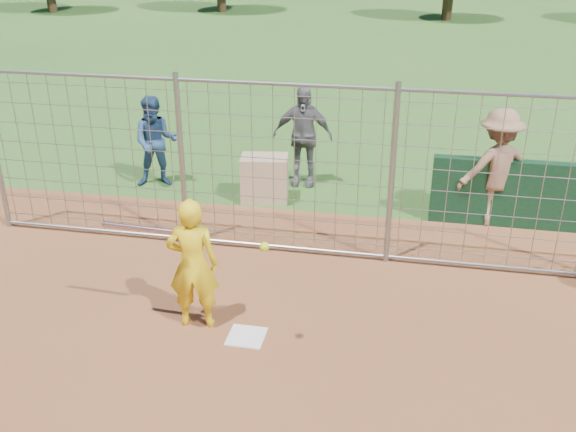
% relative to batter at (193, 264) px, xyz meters
% --- Properties ---
extents(ground, '(100.00, 100.00, 0.00)m').
position_rel_batter_xyz_m(ground, '(0.66, 0.05, -0.83)').
color(ground, '#2D591E').
rests_on(ground, ground).
extents(home_plate, '(0.43, 0.43, 0.02)m').
position_rel_batter_xyz_m(home_plate, '(0.66, -0.15, -0.82)').
color(home_plate, silver).
rests_on(home_plate, ground).
extents(dugout_wall, '(2.60, 0.20, 1.10)m').
position_rel_batter_xyz_m(dugout_wall, '(4.06, 3.65, -0.28)').
color(dugout_wall, '#11381E').
rests_on(dugout_wall, ground).
extents(batter, '(0.66, 0.49, 1.65)m').
position_rel_batter_xyz_m(batter, '(0.00, 0.00, 0.00)').
color(batter, yellow).
rests_on(batter, ground).
extents(bystander_a, '(0.96, 0.84, 1.67)m').
position_rel_batter_xyz_m(bystander_a, '(-2.15, 4.22, 0.01)').
color(bystander_a, navy).
rests_on(bystander_a, ground).
extents(bystander_b, '(1.09, 0.47, 1.86)m').
position_rel_batter_xyz_m(bystander_b, '(0.45, 4.79, 0.10)').
color(bystander_b, '#5D5E63').
rests_on(bystander_b, ground).
extents(bystander_c, '(1.39, 1.10, 1.89)m').
position_rel_batter_xyz_m(bystander_c, '(3.74, 3.71, 0.12)').
color(bystander_c, '#8E664D').
rests_on(bystander_c, ground).
extents(equipment_bin, '(0.87, 0.66, 0.80)m').
position_rel_batter_xyz_m(equipment_bin, '(-0.06, 3.91, -0.43)').
color(equipment_bin, tan).
rests_on(equipment_bin, ground).
extents(equipment_in_play, '(1.98, 0.29, 0.10)m').
position_rel_batter_xyz_m(equipment_in_play, '(-0.18, -0.25, 0.52)').
color(equipment_in_play, silver).
rests_on(equipment_in_play, ground).
extents(backstop_fence, '(9.08, 0.08, 2.60)m').
position_rel_batter_xyz_m(backstop_fence, '(0.66, 2.05, 0.43)').
color(backstop_fence, gray).
rests_on(backstop_fence, ground).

